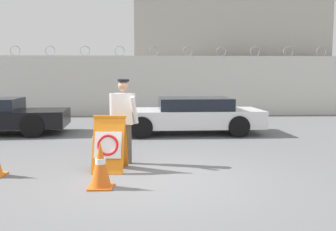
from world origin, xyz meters
TOP-DOWN VIEW (x-y plane):
  - ground_plane at (0.00, 0.00)m, footprint 90.00×90.00m
  - perimeter_wall at (0.00, 11.15)m, footprint 36.00×0.30m
  - building_block at (4.02, 15.71)m, footprint 9.95×7.21m
  - barricade_sign at (-0.91, 0.73)m, footprint 0.67×0.79m
  - security_guard at (-0.67, 1.35)m, footprint 0.63×0.52m
  - traffic_cone_near at (-0.94, -0.41)m, footprint 0.41×0.41m
  - parked_car_rear_sedan at (1.12, 5.47)m, footprint 4.83×2.10m

SIDE VIEW (x-z plane):
  - ground_plane at x=0.00m, z-range 0.00..0.00m
  - traffic_cone_near at x=-0.94m, z-range 0.00..0.79m
  - barricade_sign at x=-0.91m, z-range 0.00..1.10m
  - parked_car_rear_sedan at x=1.12m, z-range 0.02..1.18m
  - security_guard at x=-0.67m, z-range 0.11..1.92m
  - perimeter_wall at x=0.00m, z-range -0.22..3.03m
  - building_block at x=4.02m, z-range 0.00..6.42m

